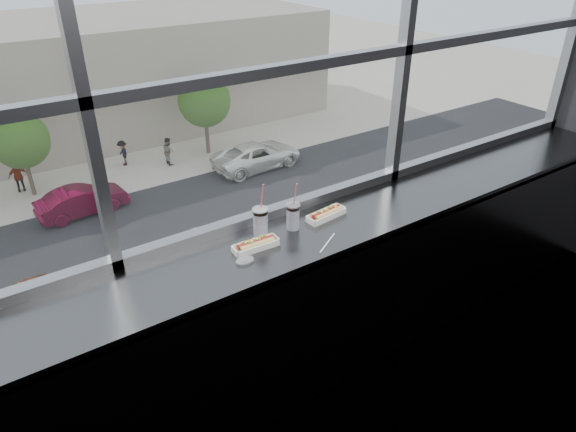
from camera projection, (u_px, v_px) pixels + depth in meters
wall_back_lower at (276, 285)px, 3.49m from camera, size 6.00×0.00×6.00m
window_glass at (269, 11)px, 2.64m from camera, size 6.00×0.00×6.00m
window_mullions at (271, 12)px, 2.63m from camera, size 6.00×0.08×2.40m
counter at (300, 239)px, 3.04m from camera, size 6.00×0.55×0.06m
counter_fascia at (323, 330)px, 3.11m from camera, size 6.00×0.04×1.04m
hotdog_tray_left at (256, 244)px, 2.88m from camera, size 0.27×0.10×0.07m
hotdog_tray_right at (326, 214)px, 3.18m from camera, size 0.28×0.12×0.07m
soda_cup_left at (260, 221)px, 2.96m from camera, size 0.09×0.09×0.34m
soda_cup_right at (293, 215)px, 3.04m from camera, size 0.08×0.08×0.31m
loose_straw at (327, 243)px, 2.93m from camera, size 0.19×0.12×0.01m
wrapper at (245, 260)px, 2.77m from camera, size 0.10×0.07×0.03m
street_asphalt at (43, 266)px, 23.59m from camera, size 80.00×10.00×0.06m
far_sidewalk at (13, 200)px, 29.36m from camera, size 80.00×6.00×0.04m
car_near_e at (320, 206)px, 26.47m from camera, size 2.59×6.21×2.07m
car_far_c at (257, 151)px, 32.69m from camera, size 3.02×6.66×2.18m
car_near_d at (252, 228)px, 24.46m from camera, size 2.94×6.50×2.13m
car_far_b at (81, 196)px, 27.39m from camera, size 3.18×6.42×2.06m
car_near_c at (54, 294)px, 20.09m from camera, size 3.32×6.53×2.09m
pedestrian_b at (18, 174)px, 29.70m from camera, size 1.01×0.76×2.28m
pedestrian_d at (168, 148)px, 33.23m from camera, size 0.72×0.96×2.15m
pedestrian_c at (123, 151)px, 33.07m from camera, size 0.67×0.89×2.01m
tree_center at (20, 141)px, 28.28m from camera, size 3.16×3.16×4.94m
tree_right at (204, 101)px, 33.59m from camera, size 3.47×3.47×5.42m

